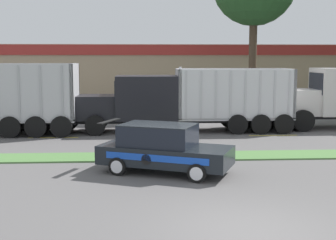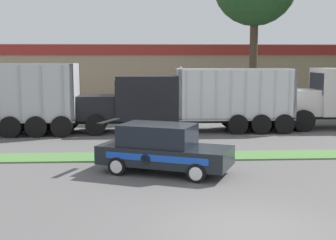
{
  "view_description": "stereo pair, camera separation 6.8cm",
  "coord_description": "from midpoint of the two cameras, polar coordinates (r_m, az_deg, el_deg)",
  "views": [
    {
      "loc": [
        -2.39,
        -9.93,
        3.82
      ],
      "look_at": [
        -1.27,
        9.04,
        1.3
      ],
      "focal_mm": 50.0,
      "sensor_mm": 36.0,
      "label": 1
    },
    {
      "loc": [
        -2.32,
        -9.93,
        3.82
      ],
      "look_at": [
        -1.27,
        9.04,
        1.3
      ],
      "focal_mm": 50.0,
      "sensor_mm": 36.0,
      "label": 2
    }
  ],
  "objects": [
    {
      "name": "grass_verge",
      "position": [
        18.34,
        4.1,
        -4.39
      ],
      "size": [
        120.0,
        1.6,
        0.06
      ],
      "primitive_type": "cube",
      "color": "#517F42",
      "rests_on": "ground_plane"
    },
    {
      "name": "store_building_backdrop",
      "position": [
        43.84,
        2.48,
        5.78
      ],
      "size": [
        37.88,
        12.1,
        4.91
      ],
      "color": "#9E896B",
      "rests_on": "ground_plane"
    },
    {
      "name": "dump_truck_trail",
      "position": [
        24.38,
        0.0,
        2.2
      ],
      "size": [
        11.16,
        2.61,
        3.39
      ],
      "color": "black",
      "rests_on": "ground_plane"
    },
    {
      "name": "centre_line_4",
      "position": [
        22.94,
        -0.49,
        -2.02
      ],
      "size": [
        2.4,
        0.14,
        0.01
      ],
      "primitive_type": "cube",
      "color": "yellow",
      "rests_on": "ground_plane"
    },
    {
      "name": "ground_plane",
      "position": [
        10.9,
        9.6,
        -13.08
      ],
      "size": [
        600.0,
        600.0,
        0.0
      ],
      "primitive_type": "plane",
      "color": "#5B5959"
    },
    {
      "name": "rally_car",
      "position": [
        15.65,
        -0.76,
        -3.46
      ],
      "size": [
        4.71,
        3.35,
        1.67
      ],
      "color": "black",
      "rests_on": "ground_plane"
    },
    {
      "name": "centre_line_5",
      "position": [
        23.82,
        12.6,
        -1.84
      ],
      "size": [
        2.4,
        0.14,
        0.01
      ],
      "primitive_type": "cube",
      "color": "yellow",
      "rests_on": "ground_plane"
    },
    {
      "name": "centre_line_3",
      "position": [
        23.3,
        -13.89,
        -2.09
      ],
      "size": [
        2.4,
        0.14,
        0.01
      ],
      "primitive_type": "cube",
      "color": "yellow",
      "rests_on": "ground_plane"
    }
  ]
}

